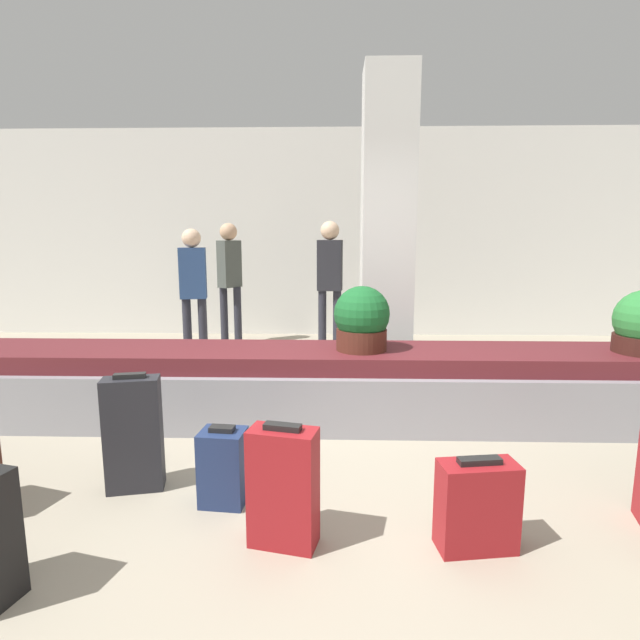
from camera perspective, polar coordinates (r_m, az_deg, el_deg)
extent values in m
plane|color=#9E937F|center=(3.24, -0.70, -19.43)|extent=(18.00, 18.00, 0.00)
cube|color=silver|center=(7.95, 0.80, 9.81)|extent=(18.00, 0.06, 3.20)
cube|color=gray|center=(4.35, 0.00, -8.28)|extent=(7.28, 0.91, 0.47)
cube|color=#5B1E23|center=(4.26, 0.00, -4.30)|extent=(6.99, 0.75, 0.15)
cube|color=silver|center=(5.20, 7.66, 9.83)|extent=(0.52, 0.52, 3.20)
cube|color=navy|center=(3.12, -10.98, -16.19)|extent=(0.28, 0.24, 0.45)
cube|color=black|center=(3.02, -11.13, -12.10)|extent=(0.15, 0.09, 0.03)
cube|color=maroon|center=(2.68, -4.22, -18.56)|extent=(0.37, 0.25, 0.62)
cube|color=black|center=(2.54, -4.31, -12.09)|extent=(0.20, 0.10, 0.03)
cube|color=maroon|center=(2.79, 17.49, -19.64)|extent=(0.41, 0.24, 0.46)
cube|color=black|center=(2.68, 17.77, -15.07)|extent=(0.22, 0.09, 0.03)
cube|color=#232328|center=(3.37, -20.54, -12.14)|extent=(0.36, 0.23, 0.72)
cube|color=black|center=(3.25, -20.93, -5.98)|extent=(0.19, 0.09, 0.03)
cylinder|color=#4C2319|center=(4.21, 4.76, -2.22)|extent=(0.42, 0.42, 0.18)
sphere|color=#195B28|center=(4.17, 4.81, 0.71)|extent=(0.47, 0.47, 0.47)
cylinder|color=#282833|center=(7.39, -10.90, 0.47)|extent=(0.11, 0.11, 0.84)
cylinder|color=#282833|center=(7.35, -9.38, 0.47)|extent=(0.11, 0.11, 0.84)
cube|color=#474C47|center=(7.29, -10.32, 6.32)|extent=(0.33, 0.37, 0.67)
sphere|color=tan|center=(7.28, -10.43, 9.89)|extent=(0.25, 0.25, 0.25)
cylinder|color=#282833|center=(6.76, 0.26, -0.17)|extent=(0.11, 0.11, 0.85)
cylinder|color=#282833|center=(6.76, 1.96, -0.18)|extent=(0.11, 0.11, 0.85)
cube|color=#232328|center=(6.67, 1.13, 6.25)|extent=(0.34, 0.23, 0.67)
sphere|color=beige|center=(6.66, 1.14, 10.20)|extent=(0.25, 0.25, 0.25)
cylinder|color=#282833|center=(6.54, -14.92, -1.06)|extent=(0.11, 0.11, 0.80)
cylinder|color=#282833|center=(6.48, -13.22, -1.08)|extent=(0.11, 0.11, 0.80)
cube|color=navy|center=(6.42, -14.34, 5.20)|extent=(0.34, 0.23, 0.63)
sphere|color=beige|center=(6.40, -14.50, 9.05)|extent=(0.23, 0.23, 0.23)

